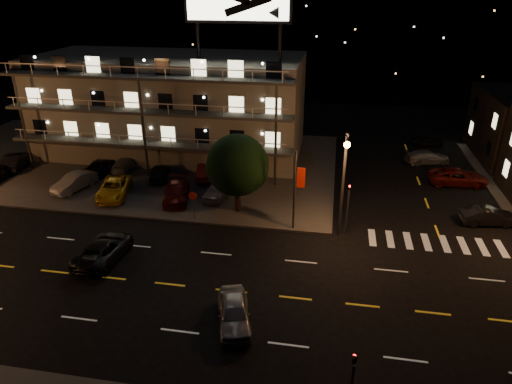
% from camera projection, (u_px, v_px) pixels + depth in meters
% --- Properties ---
extents(ground, '(140.00, 140.00, 0.00)m').
position_uv_depth(ground, '(200.00, 288.00, 28.65)').
color(ground, black).
rests_on(ground, ground).
extents(curb_nw, '(44.00, 24.00, 0.15)m').
position_uv_depth(curb_nw, '(127.00, 161.00, 48.69)').
color(curb_nw, '#3D3D3B').
rests_on(curb_nw, ground).
extents(motel, '(28.00, 13.80, 18.10)m').
position_uv_depth(motel, '(171.00, 105.00, 49.31)').
color(motel, gray).
rests_on(motel, ground).
extents(hill_backdrop, '(120.00, 25.00, 24.00)m').
position_uv_depth(hill_backdrop, '(269.00, 16.00, 86.21)').
color(hill_backdrop, black).
rests_on(hill_backdrop, ground).
extents(streetlight_nc, '(0.44, 1.92, 8.00)m').
position_uv_depth(streetlight_nc, '(344.00, 176.00, 32.33)').
color(streetlight_nc, '#2D2D30').
rests_on(streetlight_nc, ground).
extents(signal_nw, '(0.20, 0.27, 4.60)m').
position_uv_depth(signal_nw, '(348.00, 203.00, 33.75)').
color(signal_nw, '#2D2D30').
rests_on(signal_nw, ground).
extents(banner_north, '(0.83, 0.16, 6.40)m').
position_uv_depth(banner_north, '(296.00, 189.00, 33.92)').
color(banner_north, '#2D2D30').
rests_on(banner_north, ground).
extents(stop_sign, '(0.91, 0.11, 2.61)m').
position_uv_depth(stop_sign, '(193.00, 201.00, 36.06)').
color(stop_sign, '#2D2D30').
rests_on(stop_sign, ground).
extents(tree, '(5.21, 5.02, 6.56)m').
position_uv_depth(tree, '(237.00, 167.00, 36.36)').
color(tree, black).
rests_on(tree, curb_nw).
extents(lot_car_1, '(2.81, 4.74, 1.48)m').
position_uv_depth(lot_car_1, '(74.00, 182.00, 41.49)').
color(lot_car_1, gray).
rests_on(lot_car_1, curb_nw).
extents(lot_car_2, '(3.53, 5.64, 1.45)m').
position_uv_depth(lot_car_2, '(114.00, 188.00, 40.28)').
color(lot_car_2, gold).
rests_on(lot_car_2, curb_nw).
extents(lot_car_3, '(3.12, 5.32, 1.45)m').
position_uv_depth(lot_car_3, '(177.00, 192.00, 39.58)').
color(lot_car_3, '#60130D').
rests_on(lot_car_3, curb_nw).
extents(lot_car_4, '(2.15, 4.24, 1.38)m').
position_uv_depth(lot_car_4, '(218.00, 190.00, 40.12)').
color(lot_car_4, gray).
rests_on(lot_car_4, curb_nw).
extents(lot_car_5, '(2.66, 4.93, 1.54)m').
position_uv_depth(lot_car_5, '(17.00, 161.00, 46.35)').
color(lot_car_5, black).
rests_on(lot_car_5, curb_nw).
extents(lot_car_6, '(2.34, 4.53, 1.22)m').
position_uv_depth(lot_car_6, '(100.00, 166.00, 45.40)').
color(lot_car_6, black).
rests_on(lot_car_6, curb_nw).
extents(lot_car_7, '(2.07, 4.44, 1.25)m').
position_uv_depth(lot_car_7, '(125.00, 164.00, 45.93)').
color(lot_car_7, gray).
rests_on(lot_car_7, curb_nw).
extents(lot_car_8, '(2.64, 4.44, 1.42)m').
position_uv_depth(lot_car_8, '(159.00, 172.00, 43.68)').
color(lot_car_8, black).
rests_on(lot_car_8, curb_nw).
extents(lot_car_9, '(2.52, 4.77, 1.50)m').
position_uv_depth(lot_car_9, '(206.00, 171.00, 43.87)').
color(lot_car_9, '#60130D').
rests_on(lot_car_9, curb_nw).
extents(side_car_0, '(4.45, 2.08, 1.41)m').
position_uv_depth(side_car_0, '(488.00, 216.00, 35.87)').
color(side_car_0, black).
rests_on(side_car_0, ground).
extents(side_car_1, '(5.48, 2.68, 1.50)m').
position_uv_depth(side_car_1, '(458.00, 177.00, 42.96)').
color(side_car_1, '#60130D').
rests_on(side_car_1, ground).
extents(side_car_2, '(5.01, 3.10, 1.36)m').
position_uv_depth(side_car_2, '(427.00, 157.00, 48.05)').
color(side_car_2, gray).
rests_on(side_car_2, ground).
extents(side_car_3, '(3.58, 1.48, 1.22)m').
position_uv_depth(side_car_3, '(427.00, 141.00, 53.18)').
color(side_car_3, black).
rests_on(side_car_3, ground).
extents(road_car_east, '(2.87, 4.67, 1.48)m').
position_uv_depth(road_car_east, '(234.00, 312.00, 25.40)').
color(road_car_east, gray).
rests_on(road_car_east, ground).
extents(road_car_west, '(2.70, 5.48, 1.50)m').
position_uv_depth(road_car_west, '(104.00, 249.00, 31.35)').
color(road_car_west, black).
rests_on(road_car_west, ground).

